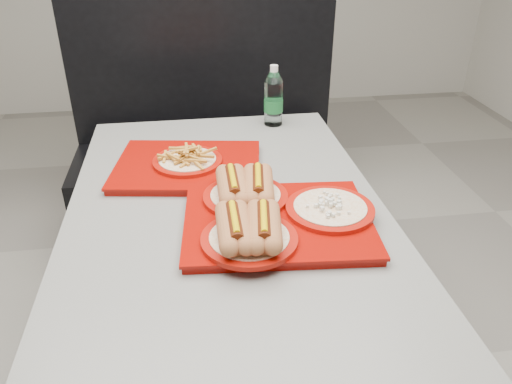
{
  "coord_description": "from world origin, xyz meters",
  "views": [
    {
      "loc": [
        -0.09,
        -1.22,
        1.49
      ],
      "look_at": [
        0.07,
        -0.07,
        0.83
      ],
      "focal_mm": 35.0,
      "sensor_mm": 36.0,
      "label": 1
    }
  ],
  "objects": [
    {
      "name": "ground",
      "position": [
        0.0,
        0.0,
        0.0
      ],
      "size": [
        6.0,
        6.0,
        0.0
      ],
      "primitive_type": "plane",
      "color": "gray",
      "rests_on": "ground"
    },
    {
      "name": "diner_table",
      "position": [
        0.0,
        0.0,
        0.58
      ],
      "size": [
        0.92,
        1.42,
        0.75
      ],
      "color": "black",
      "rests_on": "ground"
    },
    {
      "name": "booth_bench",
      "position": [
        0.0,
        1.09,
        0.4
      ],
      "size": [
        1.3,
        0.57,
        1.35
      ],
      "color": "black",
      "rests_on": "ground"
    },
    {
      "name": "tray_near",
      "position": [
        0.1,
        -0.12,
        0.79
      ],
      "size": [
        0.53,
        0.45,
        0.11
      ],
      "rotation": [
        0.0,
        0.0,
        -0.08
      ],
      "color": "#880903",
      "rests_on": "diner_table"
    },
    {
      "name": "tray_far",
      "position": [
        -0.1,
        0.25,
        0.78
      ],
      "size": [
        0.51,
        0.43,
        0.09
      ],
      "rotation": [
        0.0,
        0.0,
        -0.16
      ],
      "color": "#880903",
      "rests_on": "diner_table"
    },
    {
      "name": "water_bottle",
      "position": [
        0.24,
        0.6,
        0.85
      ],
      "size": [
        0.07,
        0.07,
        0.23
      ],
      "rotation": [
        0.0,
        0.0,
        -0.2
      ],
      "color": "silver",
      "rests_on": "diner_table"
    }
  ]
}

